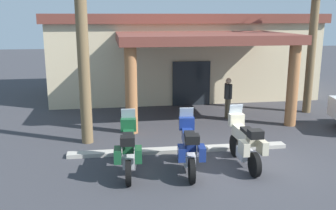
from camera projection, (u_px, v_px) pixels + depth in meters
name	position (u px, v px, depth m)	size (l,w,h in m)	color
ground_plane	(240.00, 162.00, 11.13)	(80.00, 80.00, 0.00)	#38383D
motel_building	(179.00, 53.00, 20.60)	(13.75, 11.22, 4.27)	beige
motorcycle_green	(128.00, 149.00, 10.18)	(0.72, 2.21, 1.61)	black
motorcycle_blue	(189.00, 147.00, 10.31)	(0.74, 2.21, 1.61)	black
motorcycle_cream	(245.00, 142.00, 10.69)	(0.71, 2.21, 1.61)	black
pedestrian	(228.00, 95.00, 15.58)	(0.32, 0.52, 1.70)	brown
palm_tree_near_portico	(315.00, 5.00, 15.80)	(2.41, 2.42, 6.15)	brown
palm_tree_roadside	(81.00, 9.00, 11.82)	(1.95, 2.04, 6.26)	brown
curb_strip	(179.00, 150.00, 11.95)	(6.94, 0.36, 0.12)	#ADA89E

